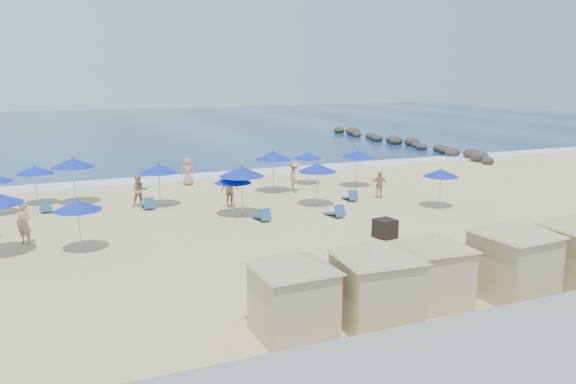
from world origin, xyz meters
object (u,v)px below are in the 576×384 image
Objects in this scene: umbrella_10 at (357,154)px; beachgoer_4 at (188,171)px; umbrella_8 at (317,168)px; beachgoer_3 at (294,177)px; trash_bin at (385,229)px; umbrella_5 at (159,169)px; umbrella_12 at (242,171)px; umbrella_6 at (233,179)px; umbrella_11 at (441,173)px; cabana_2 at (434,260)px; cabana_3 at (514,248)px; beachgoer_1 at (139,191)px; umbrella_9 at (308,156)px; cabana_0 at (293,283)px; rock_jetty at (401,142)px; beachgoer_0 at (24,223)px; umbrella_3 at (78,205)px; beachgoer_2 at (230,191)px; umbrella_7 at (273,156)px; umbrella_2 at (35,170)px; beachgoer_5 at (379,185)px; cabana_1 at (376,272)px; umbrella_4 at (73,163)px.

beachgoer_4 is at bearing 154.17° from umbrella_10.
umbrella_8 is 4.02m from beachgoer_3.
beachgoer_3 is at bearing 82.74° from trash_bin.
umbrella_12 reaches higher than umbrella_5.
umbrella_11 is (10.81, -2.60, -0.02)m from umbrella_6.
cabana_2 is 0.89× the size of cabana_3.
umbrella_11 is at bearing -21.76° from beachgoer_1.
cabana_0 is at bearing -116.02° from umbrella_9.
beachgoer_0 is at bearing -147.01° from rock_jetty.
umbrella_3 is 1.24× the size of beachgoer_4.
cabana_0 is 2.35× the size of beachgoer_2.
umbrella_7 is at bearing 6.38° from beachgoer_1.
trash_bin is 19.26m from umbrella_2.
umbrella_8 is at bearing 121.44° from beachgoer_4.
umbrella_12 is at bearing -160.66° from beachgoer_5.
beachgoer_3 is at bearing 66.22° from cabana_0.
cabana_1 is 21.04m from umbrella_9.
umbrella_4 is 19.99m from umbrella_11.
beachgoer_0 is at bearing -172.82° from umbrella_6.
umbrella_7 is (7.03, 1.01, 0.19)m from umbrella_5.
beachgoer_2 is (-4.70, 15.52, -0.75)m from cabana_3.
umbrella_9 is 3.23m from umbrella_10.
cabana_2 reaches higher than beachgoer_4.
rock_jetty is 14.16× the size of beachgoer_3.
umbrella_3 is at bearing 140.02° from cabana_3.
cabana_1 is at bearing -109.52° from umbrella_8.
beachgoer_0 is at bearing -164.42° from umbrella_10.
cabana_0 is 17.01m from umbrella_5.
umbrella_6 is (7.49, 3.10, -0.00)m from umbrella_3.
umbrella_4 is 1.24× the size of umbrella_9.
cabana_0 is (-26.81, -34.17, 1.18)m from rock_jetty.
umbrella_8 is 14.60m from beachgoer_0.
umbrella_8 reaches higher than umbrella_6.
umbrella_2 reaches higher than beachgoer_2.
umbrella_7 is 1.38× the size of beachgoer_3.
beachgoer_1 is (-4.07, 4.01, -1.05)m from umbrella_6.
cabana_0 is 2.40× the size of beachgoer_4.
umbrella_10 is (7.21, 17.27, 0.62)m from cabana_2.
umbrella_12 reaches higher than beachgoer_1.
beachgoer_4 is (-24.55, -11.90, 0.53)m from rock_jetty.
rock_jetty is at bearing 32.19° from umbrella_5.
cabana_1 is 2.46× the size of beachgoer_2.
cabana_1 is 5.19m from cabana_3.
umbrella_9 is (14.26, 0.17, -0.44)m from umbrella_4.
cabana_2 is 2.24× the size of beachgoer_2.
beachgoer_3 is at bearing 42.32° from umbrella_12.
beachgoer_5 is (-15.17, -20.02, 0.42)m from rock_jetty.
umbrella_8 is 6.01m from umbrella_10.
cabana_0 is at bearing -118.34° from umbrella_8.
cabana_0 is at bearing 178.23° from cabana_3.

